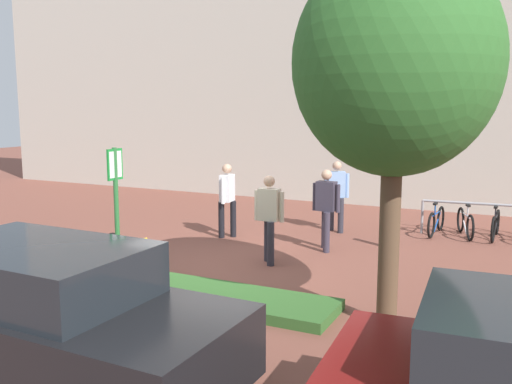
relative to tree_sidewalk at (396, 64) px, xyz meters
name	(u,v)px	position (x,y,z in m)	size (l,w,h in m)	color
ground_plane	(219,268)	(-3.49, 1.43, -3.56)	(60.00, 60.00, 0.00)	brown
building_facade	(353,42)	(-3.49, 9.89, 1.44)	(28.00, 1.20, 10.00)	beige
planter_strip	(135,282)	(-4.20, -0.19, -3.48)	(7.00, 1.10, 0.16)	#336028
tree_sidewalk	(396,64)	(0.00, 0.00, 0.00)	(2.70, 2.70, 5.07)	brown
parking_sign_post	(116,196)	(-4.53, -0.19, -2.02)	(0.08, 0.36, 2.35)	#2D7238
bike_at_sign	(123,264)	(-4.49, -0.13, -3.21)	(1.66, 0.47, 0.86)	black
bike_rack_cluster	(480,223)	(0.73, 6.25, -3.21)	(2.65, 1.68, 0.83)	#99999E
bollard_steel	(393,228)	(-0.87, 4.33, -3.11)	(0.16, 0.16, 0.90)	#ADADB2
person_shirt_blue	(336,192)	(-2.48, 5.40, -2.58)	(0.55, 0.39, 1.72)	#2D2D38
person_shirt_white	(227,196)	(-4.56, 3.71, -2.58)	(0.34, 0.61, 1.72)	black
person_suited_navy	(326,204)	(-2.12, 3.58, -2.58)	(0.61, 0.50, 1.72)	#383342
person_casual_tan	(269,214)	(-2.78, 2.14, -2.58)	(0.61, 0.42, 1.72)	#2D2D38
car_black_suv	(48,317)	(-2.95, -3.25, -2.80)	(4.34, 2.09, 1.54)	black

